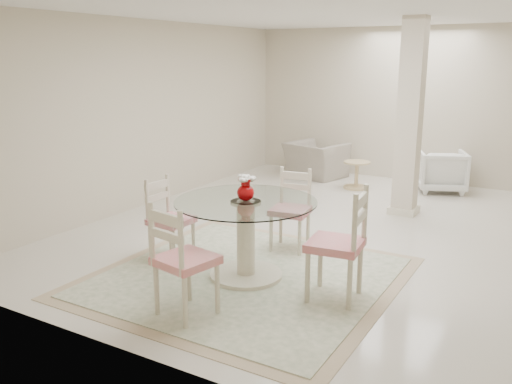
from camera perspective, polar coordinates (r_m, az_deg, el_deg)
The scene contains 13 objects.
ground at distance 7.00m, azimuth 8.44°, elevation -4.19°, with size 7.00×7.00×0.00m, color silver.
room_shell at distance 6.66m, azimuth 9.02°, elevation 11.16°, with size 6.02×7.02×2.71m.
column at distance 7.78m, azimuth 15.88°, elevation 7.45°, with size 0.30×0.30×2.70m, color beige.
area_rug at distance 5.54m, azimuth -1.06°, elevation -8.92°, with size 2.88×2.88×0.02m.
dining_table at distance 5.39m, azimuth -1.07°, elevation -4.98°, with size 1.40×1.40×0.81m.
red_vase at distance 5.25m, azimuth -1.09°, elevation 0.43°, with size 0.20×0.19×0.26m.
dining_chair_east at distance 4.90m, azimuth 9.23°, elevation -4.61°, with size 0.52×0.52×1.17m.
dining_chair_north at distance 6.21m, azimuth 3.81°, elevation -1.20°, with size 0.47×0.47×1.03m.
dining_chair_west at distance 5.94m, azimuth -9.42°, elevation -2.18°, with size 0.42×0.42×1.01m.
dining_chair_south at distance 4.56m, azimuth -8.09°, elevation -6.36°, with size 0.53×0.53×1.12m.
recliner_taupe at distance 10.10m, azimuth 6.30°, elevation 3.38°, with size 0.99×0.86×0.64m, color gray.
armchair_white at distance 9.46m, azimuth 18.94°, elevation 2.11°, with size 0.73×0.75×0.69m, color white.
side_table at distance 9.32m, azimuth 10.53°, elevation 1.67°, with size 0.45×0.45×0.46m.
Camera 1 is at (2.43, -6.20, 2.16)m, focal length 38.00 mm.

